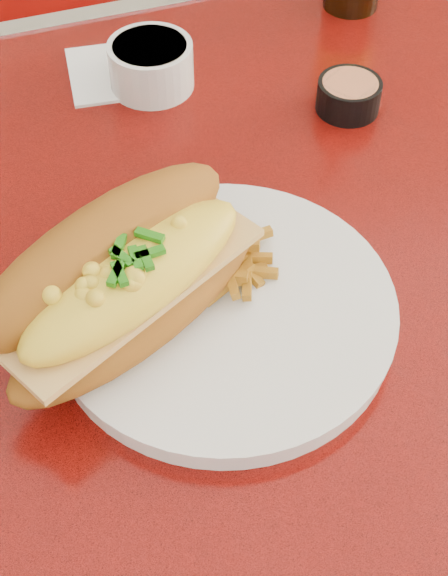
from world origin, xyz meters
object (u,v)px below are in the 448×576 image
object	(u,v)px
dinner_plate	(224,310)
mac_hoagie	(125,278)
fork	(199,300)
sauce_cup_right	(349,94)
diner_table	(201,339)
gravy_ramekin	(151,64)
booth_bench_far	(76,128)

from	to	relation	value
dinner_plate	mac_hoagie	size ratio (longest dim) A/B	1.30
dinner_plate	fork	bearing A→B (deg)	150.17
dinner_plate	sauce_cup_right	world-z (taller)	sauce_cup_right
diner_table	dinner_plate	world-z (taller)	dinner_plate
gravy_ramekin	sauce_cup_right	bearing A→B (deg)	-30.77
mac_hoagie	fork	bearing A→B (deg)	-30.51
booth_bench_far	dinner_plate	size ratio (longest dim) A/B	3.37
fork	dinner_plate	bearing A→B (deg)	-151.94
dinner_plate	sauce_cup_right	distance (m)	0.31
mac_hoagie	gravy_ramekin	world-z (taller)	mac_hoagie
gravy_ramekin	booth_bench_far	bearing A→B (deg)	92.57
booth_bench_far	mac_hoagie	world-z (taller)	booth_bench_far
booth_bench_far	gravy_ramekin	distance (m)	0.77
mac_hoagie	sauce_cup_right	xyz separation A→B (m)	(0.30, 0.21, -0.05)
sauce_cup_right	booth_bench_far	bearing A→B (deg)	107.06
booth_bench_far	sauce_cup_right	bearing A→B (deg)	-72.94
diner_table	mac_hoagie	distance (m)	0.26
booth_bench_far	fork	bearing A→B (deg)	-91.74
fork	gravy_ramekin	world-z (taller)	gravy_ramekin
diner_table	dinner_plate	size ratio (longest dim) A/B	3.46
diner_table	sauce_cup_right	world-z (taller)	sauce_cup_right
booth_bench_far	mac_hoagie	bearing A→B (deg)	-95.45
booth_bench_far	fork	size ratio (longest dim) A/B	9.07
mac_hoagie	gravy_ramekin	size ratio (longest dim) A/B	2.81
diner_table	gravy_ramekin	bearing A→B (deg)	83.71
booth_bench_far	sauce_cup_right	xyz separation A→B (m)	(0.21, -0.69, 0.50)
diner_table	dinner_plate	distance (m)	0.20
booth_bench_far	dinner_plate	world-z (taller)	booth_bench_far
fork	sauce_cup_right	distance (m)	0.32
dinner_plate	mac_hoagie	bearing A→B (deg)	169.63
dinner_plate	fork	world-z (taller)	same
mac_hoagie	gravy_ramekin	bearing A→B (deg)	43.92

